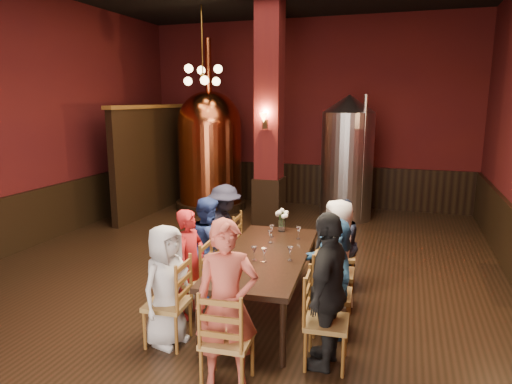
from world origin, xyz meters
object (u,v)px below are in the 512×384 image
(dining_table, at_px, (265,258))
(steel_vessel, at_px, (347,158))
(person_0, at_px, (166,285))
(rose_vase, at_px, (282,217))
(copper_kettle, at_px, (210,149))
(person_1, at_px, (190,263))
(person_2, at_px, (209,246))

(dining_table, relative_size, steel_vessel, 0.91)
(person_0, height_order, rose_vase, person_0)
(dining_table, bearing_deg, person_0, -130.36)
(copper_kettle, xyz_separation_m, rose_vase, (2.80, -3.86, -0.48))
(dining_table, relative_size, person_0, 1.86)
(person_1, bearing_deg, copper_kettle, 28.34)
(steel_vessel, bearing_deg, person_2, -104.91)
(person_1, distance_m, copper_kettle, 5.69)
(person_2, relative_size, copper_kettle, 0.34)
(steel_vessel, height_order, rose_vase, steel_vessel)
(person_1, height_order, rose_vase, person_1)
(person_0, bearing_deg, steel_vessel, 5.12)
(person_0, xyz_separation_m, person_1, (-0.05, 0.67, 0.00))
(dining_table, distance_m, rose_vase, 1.04)
(copper_kettle, distance_m, rose_vase, 4.80)
(person_2, bearing_deg, dining_table, -131.76)
(steel_vessel, xyz_separation_m, rose_vase, (-0.42, -3.90, -0.38))
(dining_table, bearing_deg, person_2, 158.78)
(person_1, bearing_deg, steel_vessel, -5.58)
(person_1, distance_m, person_2, 0.66)
(person_2, distance_m, copper_kettle, 5.06)
(person_1, bearing_deg, rose_vase, -21.69)
(person_1, height_order, person_2, person_2)
(person_2, bearing_deg, person_0, 159.46)
(person_1, xyz_separation_m, copper_kettle, (-2.04, 5.25, 0.78))
(person_0, bearing_deg, copper_kettle, 35.40)
(person_2, bearing_deg, person_1, 159.46)
(dining_table, distance_m, person_0, 1.31)
(person_1, height_order, steel_vessel, steel_vessel)
(dining_table, relative_size, copper_kettle, 0.62)
(person_1, relative_size, rose_vase, 4.02)
(person_1, relative_size, person_2, 0.99)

